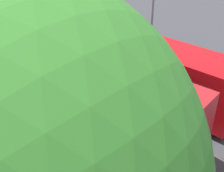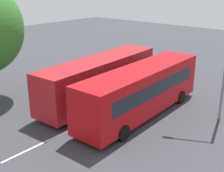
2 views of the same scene
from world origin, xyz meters
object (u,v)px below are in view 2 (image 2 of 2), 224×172
street_lamp (224,42)px  pedestrian (171,68)px  bus_far_left (142,89)px  bus_center_left (100,78)px

street_lamp → pedestrian: bearing=-67.3°
pedestrian → bus_far_left: bearing=23.5°
bus_center_left → street_lamp: 8.52m
bus_center_left → pedestrian: size_ratio=6.53×
bus_far_left → street_lamp: street_lamp is taller
bus_far_left → street_lamp: (2.54, -3.92, 3.15)m
bus_center_left → pedestrian: bus_center_left is taller
bus_far_left → pedestrian: (7.88, 2.48, -0.74)m
bus_far_left → street_lamp: 5.63m
street_lamp → bus_center_left: bearing=-8.8°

